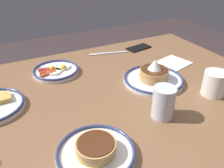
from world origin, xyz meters
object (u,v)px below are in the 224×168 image
cell_phone (139,48)px  butter_knife (108,53)px  plate_far_side (96,151)px  coffee_mug (215,83)px  plate_center_pancakes (56,71)px  paper_napkin (174,63)px  plate_near_main (154,77)px  drinking_glass (163,104)px

cell_phone → butter_knife: (0.20, -0.01, -0.00)m
plate_far_side → coffee_mug: coffee_mug is taller
plate_far_side → butter_knife: plate_far_side is taller
plate_center_pancakes → plate_far_side: bearing=86.2°
plate_center_pancakes → paper_napkin: 0.60m
coffee_mug → plate_far_side: bearing=8.9°
plate_near_main → coffee_mug: 0.25m
coffee_mug → butter_knife: 0.61m
plate_center_pancakes → coffee_mug: (-0.53, 0.48, 0.04)m
plate_near_main → plate_far_side: size_ratio=1.14×
butter_knife → paper_napkin: bearing=132.9°
plate_near_main → plate_center_pancakes: 0.46m
plate_center_pancakes → drinking_glass: 0.56m
drinking_glass → paper_napkin: (-0.33, -0.33, -0.05)m
plate_far_side → cell_phone: bearing=-130.6°
plate_center_pancakes → paper_napkin: (-0.58, 0.17, -0.01)m
coffee_mug → cell_phone: coffee_mug is taller
plate_center_pancakes → plate_far_side: size_ratio=0.94×
cell_phone → paper_napkin: 0.26m
coffee_mug → paper_napkin: 0.32m
plate_near_main → plate_far_side: 0.49m
drinking_glass → paper_napkin: 0.47m
plate_center_pancakes → butter_knife: plate_center_pancakes is taller
plate_center_pancakes → plate_far_side: plate_far_side is taller
plate_far_side → butter_knife: (-0.37, -0.67, -0.02)m
plate_far_side → cell_phone: size_ratio=1.62×
paper_napkin → butter_knife: bearing=-47.1°
plate_center_pancakes → coffee_mug: 0.71m
drinking_glass → paper_napkin: drinking_glass is taller
cell_phone → drinking_glass: bearing=54.7°
butter_knife → plate_center_pancakes: bearing=16.8°
coffee_mug → paper_napkin: coffee_mug is taller
drinking_glass → plate_near_main: bearing=-118.3°
drinking_glass → coffee_mug: bearing=-175.4°
paper_napkin → plate_near_main: bearing=28.5°
coffee_mug → butter_knife: coffee_mug is taller
plate_far_side → paper_napkin: (-0.62, -0.40, -0.02)m
plate_far_side → butter_knife: size_ratio=1.09×
drinking_glass → cell_phone: size_ratio=0.82×
plate_center_pancakes → butter_knife: size_ratio=1.02×
coffee_mug → butter_knife: size_ratio=0.57×
cell_phone → coffee_mug: bearing=80.0°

